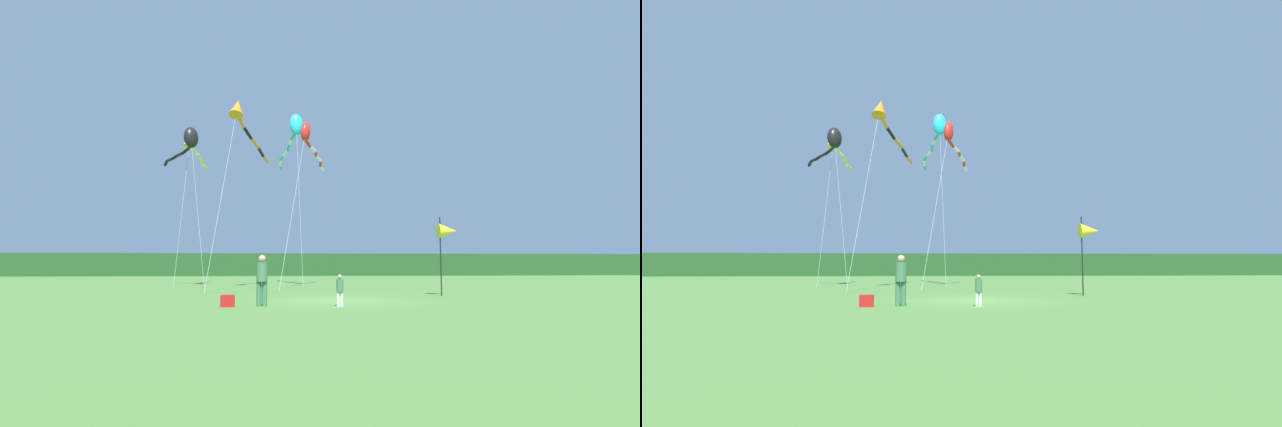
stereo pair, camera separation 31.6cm
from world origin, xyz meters
TOP-DOWN VIEW (x-y plane):
  - ground_plane at (0.00, 0.00)m, footprint 120.00×120.00m
  - distant_treeline at (0.00, 45.00)m, footprint 108.00×3.71m
  - person_adult at (-2.84, -2.48)m, footprint 0.38×0.38m
  - person_child at (-0.20, -2.91)m, footprint 0.24×0.24m
  - cooler_box at (-3.98, -2.58)m, footprint 0.45×0.41m
  - banner_flag_pole at (5.60, 2.46)m, footprint 0.90×0.70m
  - kite_cyan at (-1.05, 14.25)m, footprint 1.66×8.92m
  - kite_yellow at (-8.07, 14.00)m, footprint 1.14×6.12m
  - kite_black at (-7.96, 12.40)m, footprint 3.65×4.73m
  - kite_red at (-0.22, 12.13)m, footprint 3.45×9.27m
  - kite_orange at (-4.48, 10.18)m, footprint 2.98×10.83m

SIDE VIEW (x-z plane):
  - ground_plane at x=0.00m, z-range 0.00..0.00m
  - cooler_box at x=-3.98m, z-range 0.00..0.40m
  - person_child at x=-0.20m, z-range 0.06..1.15m
  - person_adult at x=-2.84m, z-range 0.10..1.85m
  - distant_treeline at x=0.00m, z-range 0.00..2.88m
  - banner_flag_pole at x=5.60m, z-range 1.13..4.76m
  - kite_black at x=-7.96m, z-range 4.33..14.75m
  - kite_yellow at x=-8.07m, z-range 4.48..15.04m
  - kite_red at x=-0.22m, z-range 4.40..15.32m
  - kite_orange at x=-4.48m, z-range 4.75..16.30m
  - kite_cyan at x=-1.05m, z-range 4.84..16.79m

